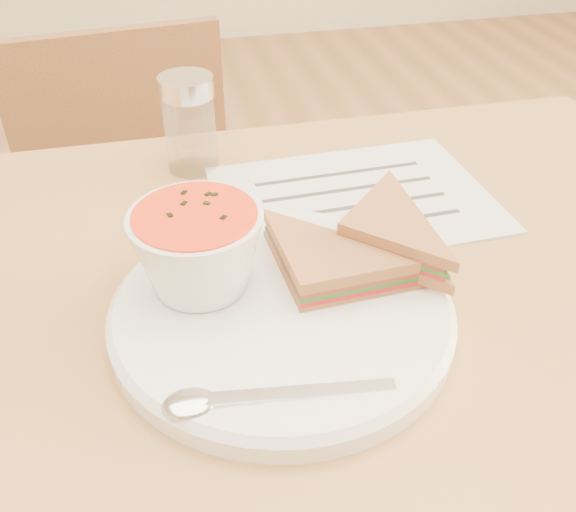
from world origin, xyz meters
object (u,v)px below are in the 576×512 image
object	(u,v)px
chair_far	(157,293)
soup_bowl	(199,254)
plate	(282,313)
condiment_shaker	(190,124)

from	to	relation	value
chair_far	soup_bowl	size ratio (longest dim) A/B	7.47
plate	condiment_shaker	distance (m)	0.28
soup_bowl	chair_far	bearing A→B (deg)	96.34
condiment_shaker	chair_far	bearing A→B (deg)	108.35
plate	condiment_shaker	bearing A→B (deg)	98.39
plate	soup_bowl	distance (m)	0.08
condiment_shaker	soup_bowl	bearing A→B (deg)	-94.61
chair_far	condiment_shaker	world-z (taller)	condiment_shaker
chair_far	condiment_shaker	size ratio (longest dim) A/B	7.44
chair_far	soup_bowl	bearing A→B (deg)	89.11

